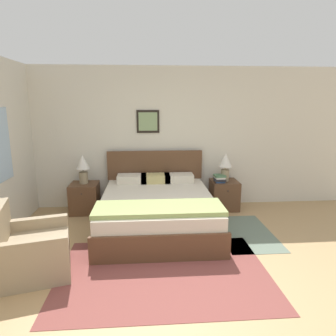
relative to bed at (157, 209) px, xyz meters
The scene contains 14 objects.
ground_plane 1.81m from the bed, 83.70° to the right, with size 16.00×16.00×0.00m, color tan.
wall_back 1.52m from the bed, 80.17° to the left, with size 7.21×0.09×2.60m.
area_rug_main 1.35m from the bed, 88.95° to the right, with size 2.44×1.68×0.01m.
area_rug_bedside 1.40m from the bed, 12.79° to the right, with size 0.79×1.35×0.01m.
bed is the anchor object (origin of this frame).
armchair 1.94m from the bed, 141.17° to the right, with size 0.94×0.93×0.84m.
nightstand_near_window 1.51m from the bed, 148.14° to the left, with size 0.49×0.51×0.53m.
nightstand_by_door 1.51m from the bed, 31.86° to the left, with size 0.49×0.51×0.53m.
table_lamp_near_window 1.62m from the bed, 147.46° to the left, with size 0.24×0.24×0.52m.
table_lamp_by_door 1.62m from the bed, 32.48° to the left, with size 0.24×0.24×0.52m.
book_thick_bottom 1.41m from the bed, 32.53° to the left, with size 0.16×0.22×0.03m.
book_hardcover_middle 1.42m from the bed, 32.53° to the left, with size 0.23×0.28×0.03m.
book_novel_upper 1.42m from the bed, 32.53° to the left, with size 0.17×0.21×0.03m.
book_slim_near_top 1.43m from the bed, 32.53° to the left, with size 0.20×0.21×0.03m.
Camera 1 is at (-0.36, -2.70, 1.95)m, focal length 32.00 mm.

